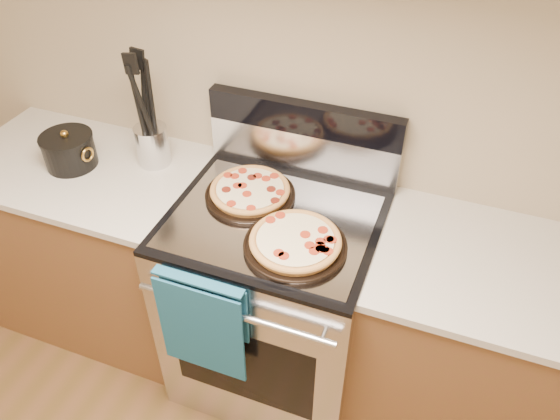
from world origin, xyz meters
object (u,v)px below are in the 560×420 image
(range_body, at_px, (275,302))
(pepperoni_pizza_front, at_px, (295,243))
(saucepan, at_px, (69,152))
(utensil_crock, at_px, (153,145))
(pepperoni_pizza_back, at_px, (250,192))

(range_body, height_order, pepperoni_pizza_front, pepperoni_pizza_front)
(range_body, height_order, saucepan, saucepan)
(saucepan, bearing_deg, utensil_crock, 23.60)
(pepperoni_pizza_back, relative_size, saucepan, 1.64)
(pepperoni_pizza_back, bearing_deg, range_body, -29.09)
(range_body, distance_m, pepperoni_pizza_back, 0.52)
(pepperoni_pizza_back, bearing_deg, utensil_crock, 169.08)
(pepperoni_pizza_front, height_order, saucepan, saucepan)
(range_body, xyz_separation_m, pepperoni_pizza_front, (0.13, -0.13, 0.50))
(range_body, relative_size, saucepan, 4.42)
(utensil_crock, xyz_separation_m, saucepan, (-0.31, -0.13, -0.02))
(range_body, bearing_deg, utensil_crock, 164.88)
(pepperoni_pizza_front, xyz_separation_m, utensil_crock, (-0.72, 0.29, 0.04))
(range_body, xyz_separation_m, pepperoni_pizza_back, (-0.13, 0.07, 0.50))
(utensil_crock, bearing_deg, range_body, -15.12)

